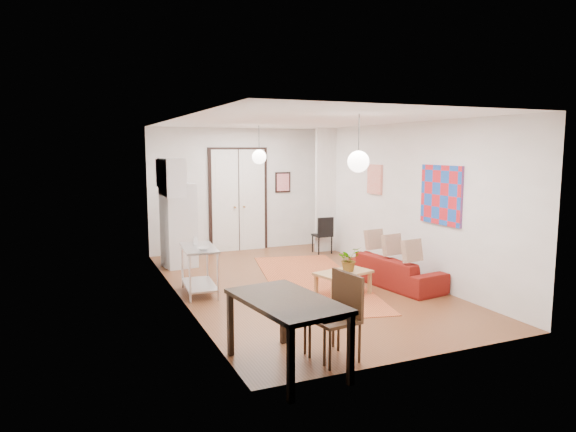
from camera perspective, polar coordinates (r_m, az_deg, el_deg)
name	(u,v)px	position (r m, az deg, el deg)	size (l,w,h in m)	color
floor	(298,285)	(9.27, 1.14, -7.68)	(7.00, 7.00, 0.00)	brown
ceiling	(299,121)	(8.95, 1.19, 10.54)	(4.20, 7.00, 0.02)	white
wall_back	(238,190)	(12.25, -5.60, 2.92)	(4.20, 0.02, 2.90)	white
wall_front	(426,236)	(6.01, 15.05, -2.14)	(4.20, 0.02, 2.90)	white
wall_left	(178,210)	(8.36, -12.07, 0.62)	(0.02, 7.00, 2.90)	white
wall_right	(398,200)	(10.04, 12.16, 1.76)	(0.02, 7.00, 2.90)	white
double_doors	(239,200)	(12.23, -5.52, 1.73)	(1.44, 0.06, 2.50)	white
stub_partition	(325,190)	(12.08, 4.19, 2.87)	(0.50, 0.10, 2.90)	white
wall_cabinet	(172,177)	(9.82, -12.82, 4.25)	(0.35, 1.00, 0.70)	silver
painting_popart	(441,195)	(9.02, 16.65, 2.25)	(0.05, 1.00, 1.00)	red
painting_abstract	(375,179)	(10.66, 9.62, 4.04)	(0.05, 0.50, 0.60)	#EFDEC7
poster_back	(283,182)	(12.61, -0.57, 3.77)	(0.40, 0.03, 0.50)	red
print_left	(159,173)	(10.28, -14.16, 4.63)	(0.03, 0.44, 0.54)	brown
pendant_back	(259,157)	(10.79, -3.23, 6.57)	(0.30, 0.30, 0.80)	white
pendant_front	(358,162)	(7.17, 7.82, 6.02)	(0.30, 0.30, 0.80)	white
kilim_rug	(313,281)	(9.54, 2.78, -7.21)	(1.63, 4.34, 0.01)	#C76331
sofa	(396,271)	(9.36, 11.91, -5.99)	(1.84, 0.72, 0.54)	maroon
coffee_table	(343,275)	(8.57, 6.17, -6.51)	(1.03, 0.73, 0.41)	#A6884E
potted_plant	(349,259)	(8.56, 6.78, -4.78)	(0.31, 0.36, 0.40)	#3D682F
kitchen_counter	(199,265)	(8.74, -9.84, -5.35)	(0.60, 1.08, 0.80)	silver
bowl	(203,249)	(8.38, -9.41, -3.61)	(0.19, 0.19, 0.05)	beige
soap_bottle	(195,239)	(8.90, -10.27, -2.59)	(0.08, 0.08, 0.17)	#539FB5
fridge	(179,225)	(10.75, -12.06, -1.03)	(0.61, 0.61, 1.72)	silver
dining_table	(286,307)	(5.69, -0.17, -10.03)	(1.03, 1.56, 0.80)	black
dining_chair_near	(325,306)	(6.18, 4.19, -9.97)	(0.54, 0.71, 0.99)	#382111
dining_chair_far	(331,309)	(6.07, 4.76, -10.30)	(0.54, 0.71, 0.99)	#382111
black_side_chair	(321,231)	(12.03, 3.64, -1.71)	(0.39, 0.39, 0.86)	black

